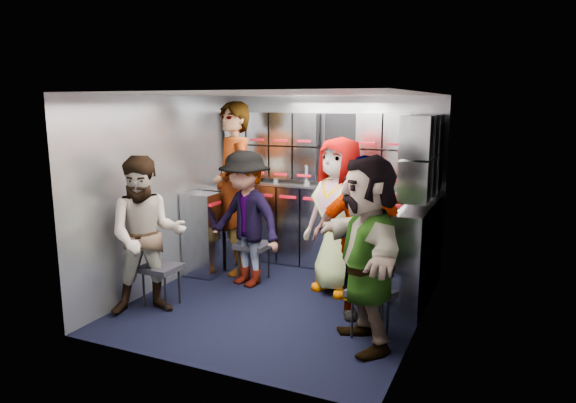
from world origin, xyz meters
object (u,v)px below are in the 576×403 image
at_px(jump_seat_mid_right, 365,273).
at_px(attendant_standing, 234,189).
at_px(jump_seat_near_right, 371,296).
at_px(attendant_arc_d, 361,237).
at_px(jump_seat_mid_left, 253,247).
at_px(attendant_arc_e, 367,253).
at_px(jump_seat_near_left, 161,270).
at_px(attendant_arc_b, 245,219).
at_px(attendant_arc_c, 339,216).
at_px(jump_seat_center, 343,255).
at_px(attendant_arc_a, 147,236).

relative_size(jump_seat_mid_right, attendant_standing, 0.20).
distance_m(jump_seat_near_right, attendant_arc_d, 0.61).
relative_size(jump_seat_mid_left, attendant_standing, 0.21).
distance_m(jump_seat_near_right, attendant_arc_e, 0.47).
bearing_deg(attendant_standing, attendant_arc_d, 19.87).
bearing_deg(attendant_arc_e, jump_seat_near_left, -125.52).
relative_size(jump_seat_mid_left, jump_seat_near_right, 0.96).
xyz_separation_m(attendant_arc_b, attendant_arc_c, (1.01, 0.23, 0.08)).
bearing_deg(jump_seat_mid_left, jump_seat_center, 13.00).
height_order(attendant_standing, attendant_arc_d, attendant_standing).
bearing_deg(jump_seat_near_left, attendant_arc_b, 61.64).
xyz_separation_m(jump_seat_mid_left, attendant_arc_a, (-0.48, -1.25, 0.38)).
height_order(jump_seat_center, attendant_arc_b, attendant_arc_b).
xyz_separation_m(jump_seat_near_left, attendant_arc_a, (0.00, -0.18, 0.39)).
relative_size(attendant_arc_a, attendant_arc_c, 0.92).
distance_m(attendant_standing, attendant_arc_d, 1.89).
relative_size(attendant_arc_d, attendant_arc_e, 0.96).
relative_size(jump_seat_near_right, attendant_standing, 0.22).
height_order(jump_seat_mid_left, attendant_arc_b, attendant_arc_b).
xyz_separation_m(attendant_arc_a, attendant_arc_e, (2.10, 0.18, 0.04)).
height_order(jump_seat_near_right, attendant_arc_c, attendant_arc_c).
height_order(jump_seat_mid_right, attendant_arc_c, attendant_arc_c).
relative_size(jump_seat_near_right, attendant_arc_a, 0.29).
distance_m(attendant_arc_c, attendant_arc_e, 1.28).
relative_size(jump_seat_center, attendant_arc_d, 0.28).
xyz_separation_m(attendant_arc_a, attendant_arc_d, (1.88, 0.76, 0.01)).
xyz_separation_m(jump_seat_near_right, attendant_arc_b, (-1.62, 0.71, 0.39)).
distance_m(attendant_standing, attendant_arc_b, 0.56).
bearing_deg(attendant_standing, attendant_arc_b, -4.84).
xyz_separation_m(jump_seat_near_right, attendant_arc_c, (-0.61, 0.94, 0.47)).
distance_m(jump_seat_mid_right, attendant_arc_c, 0.71).
height_order(jump_seat_near_right, attendant_arc_b, attendant_arc_b).
xyz_separation_m(jump_seat_near_left, jump_seat_mid_left, (0.48, 1.07, 0.01)).
distance_m(attendant_arc_b, attendant_arc_c, 1.04).
relative_size(jump_seat_center, attendant_arc_b, 0.29).
relative_size(jump_seat_mid_right, attendant_arc_c, 0.25).
height_order(jump_seat_near_left, jump_seat_center, jump_seat_near_left).
xyz_separation_m(attendant_standing, attendant_arc_c, (1.36, -0.12, -0.18)).
relative_size(jump_seat_near_left, jump_seat_mid_right, 1.02).
height_order(attendant_arc_b, attendant_arc_e, attendant_arc_e).
bearing_deg(attendant_arc_c, attendant_arc_e, -39.87).
bearing_deg(attendant_arc_e, attendant_standing, -157.92).
xyz_separation_m(attendant_arc_a, attendant_arc_b, (0.48, 1.07, -0.01)).
bearing_deg(attendant_arc_c, jump_seat_near_right, -35.48).
bearing_deg(jump_seat_near_left, jump_seat_mid_left, 65.81).
height_order(jump_seat_mid_left, jump_seat_mid_right, jump_seat_mid_left).
bearing_deg(attendant_arc_b, jump_seat_near_right, -7.06).
bearing_deg(attendant_arc_a, attendant_arc_d, -15.03).
xyz_separation_m(jump_seat_near_left, attendant_arc_e, (2.10, 0.00, 0.43)).
bearing_deg(attendant_arc_c, attendant_arc_d, -32.50).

